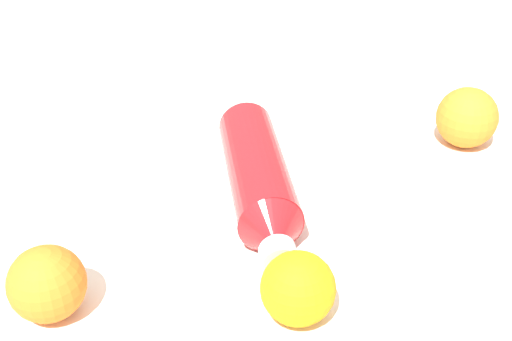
% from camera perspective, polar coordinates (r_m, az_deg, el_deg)
% --- Properties ---
extents(ground_plane, '(2.40, 2.40, 0.00)m').
position_cam_1_polar(ground_plane, '(0.80, 1.23, -2.89)').
color(ground_plane, silver).
extents(water_bottle, '(0.19, 0.27, 0.07)m').
position_cam_1_polar(water_bottle, '(0.77, 0.24, -0.92)').
color(water_bottle, red).
rests_on(water_bottle, ground_plane).
extents(orange_0, '(0.07, 0.07, 0.07)m').
position_cam_1_polar(orange_0, '(0.66, -17.46, -9.23)').
color(orange_0, orange).
rests_on(orange_0, ground_plane).
extents(orange_1, '(0.07, 0.07, 0.07)m').
position_cam_1_polar(orange_1, '(0.63, 3.61, -10.04)').
color(orange_1, orange).
rests_on(orange_1, ground_plane).
extents(orange_2, '(0.08, 0.08, 0.08)m').
position_cam_1_polar(orange_2, '(0.94, 17.62, 4.35)').
color(orange_2, orange).
rests_on(orange_2, ground_plane).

